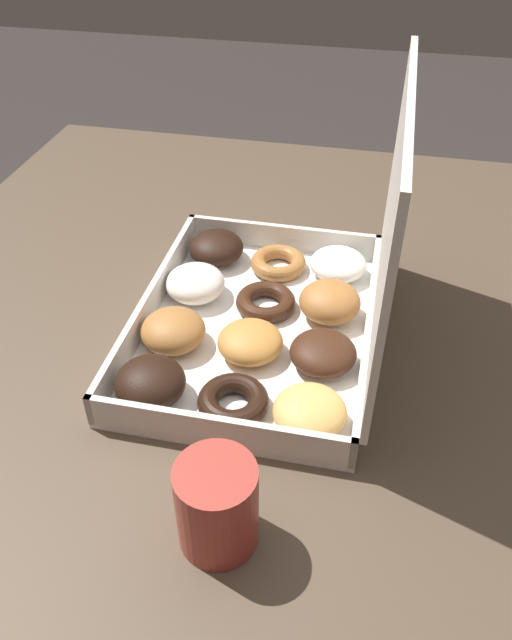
% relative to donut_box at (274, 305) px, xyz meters
% --- Properties ---
extents(ground_plane, '(8.00, 8.00, 0.00)m').
position_rel_donut_box_xyz_m(ground_plane, '(-0.01, -0.08, -0.82)').
color(ground_plane, '#2D2826').
extents(dining_table, '(1.19, 0.99, 0.77)m').
position_rel_donut_box_xyz_m(dining_table, '(-0.01, -0.08, -0.15)').
color(dining_table, '#4C3D2D').
rests_on(dining_table, ground_plane).
extents(donut_box, '(0.40, 0.30, 0.33)m').
position_rel_donut_box_xyz_m(donut_box, '(0.00, 0.00, 0.00)').
color(donut_box, white).
rests_on(donut_box, dining_table).
extents(coffee_mug, '(0.08, 0.08, 0.10)m').
position_rel_donut_box_xyz_m(coffee_mug, '(0.30, 0.00, -0.00)').
color(coffee_mug, '#A3382D').
rests_on(coffee_mug, dining_table).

